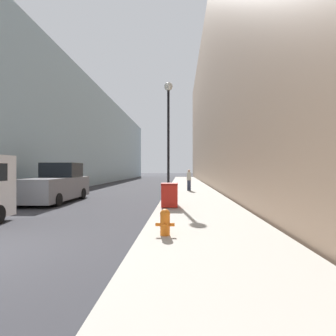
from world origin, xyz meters
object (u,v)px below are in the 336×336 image
at_px(pickup_truck, 55,185).
at_px(pedestrian_on_sidewalk, 189,180).
at_px(trash_bin, 170,195).
at_px(lamppost, 168,121).
at_px(fire_hydrant, 165,221).

height_order(pickup_truck, pedestrian_on_sidewalk, pickup_truck).
xyz_separation_m(trash_bin, lamppost, (-0.25, 4.25, 3.99)).
height_order(lamppost, pedestrian_on_sidewalk, lamppost).
xyz_separation_m(lamppost, pickup_truck, (-6.12, -1.57, -3.76)).
distance_m(fire_hydrant, trash_bin, 4.76).
height_order(fire_hydrant, pickup_truck, pickup_truck).
bearing_deg(pickup_truck, trash_bin, -22.78).
relative_size(trash_bin, lamppost, 0.15).
relative_size(lamppost, pickup_truck, 1.33).
distance_m(fire_hydrant, pedestrian_on_sidewalk, 13.50).
height_order(lamppost, pickup_truck, lamppost).
distance_m(trash_bin, lamppost, 5.84).
bearing_deg(fire_hydrant, pedestrian_on_sidewalk, 85.64).
bearing_deg(trash_bin, pedestrian_on_sidewalk, 82.70).
bearing_deg(pedestrian_on_sidewalk, fire_hydrant, -94.36).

